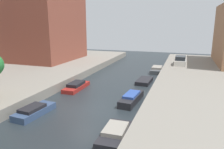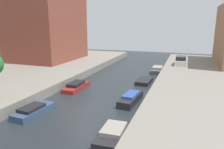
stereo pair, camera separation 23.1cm
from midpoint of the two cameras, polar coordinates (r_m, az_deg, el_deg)
name	(u,v)px [view 2 (the right image)]	position (r m, az deg, el deg)	size (l,w,h in m)	color
ground_plane	(84,110)	(19.24, -7.19, -9.36)	(84.00, 84.00, 0.00)	#232B30
parked_car	(181,61)	(36.02, 18.23, 3.46)	(1.80, 4.25, 1.40)	beige
moored_boat_left_2	(33,111)	(19.13, -20.06, -9.11)	(1.74, 3.90, 0.82)	#33476B
moored_boat_left_3	(76,86)	(25.14, -9.37, -3.10)	(1.58, 4.36, 0.82)	maroon
moored_boat_right_2	(113,134)	(14.48, 0.81, -15.74)	(1.74, 3.68, 0.85)	#232328
moored_boat_right_3	(131,98)	(20.78, 5.41, -6.38)	(1.60, 4.43, 0.90)	#232328
moored_boat_right_4	(144,81)	(27.70, 8.95, -1.73)	(1.78, 3.61, 0.49)	#232328
moored_boat_right_5	(157,70)	(34.19, 12.30, 1.27)	(1.69, 4.28, 0.90)	#4C5156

